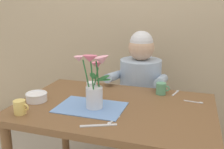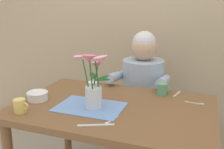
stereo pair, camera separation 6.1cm
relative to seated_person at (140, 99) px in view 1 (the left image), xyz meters
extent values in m
cube|color=tan|center=(-0.04, 0.43, 0.69)|extent=(4.00, 0.10, 2.50)
cube|color=brown|center=(-0.04, -0.62, 0.16)|extent=(1.20, 0.80, 0.04)
cylinder|color=brown|center=(-0.58, -0.28, -0.21)|extent=(0.06, 0.06, 0.70)
cylinder|color=brown|center=(0.50, -0.28, -0.21)|extent=(0.06, 0.06, 0.70)
cylinder|color=#4C4C56|center=(0.00, 0.00, -0.36)|extent=(0.30, 0.30, 0.40)
cylinder|color=#99ADC6|center=(0.00, 0.00, 0.09)|extent=(0.34, 0.34, 0.50)
sphere|color=tan|center=(0.00, 0.00, 0.44)|extent=(0.21, 0.21, 0.21)
sphere|color=silver|center=(0.00, 0.00, 0.48)|extent=(0.19, 0.19, 0.19)
cylinder|color=#99ADC6|center=(-0.19, -0.14, 0.22)|extent=(0.07, 0.33, 0.12)
cylinder|color=#99ADC6|center=(0.19, -0.14, 0.22)|extent=(0.07, 0.33, 0.12)
cube|color=#6B93D1|center=(-0.16, -0.70, 0.18)|extent=(0.40, 0.28, 0.00)
cylinder|color=silver|center=(-0.13, -0.70, 0.24)|extent=(0.10, 0.10, 0.13)
cylinder|color=#23602D|center=(-0.11, -0.69, 0.37)|extent=(0.01, 0.05, 0.20)
cone|color=pink|center=(-0.09, -0.69, 0.47)|extent=(0.10, 0.10, 0.06)
sphere|color=#E5D14C|center=(-0.09, -0.69, 0.48)|extent=(0.02, 0.02, 0.02)
cylinder|color=#23602D|center=(-0.13, -0.67, 0.35)|extent=(0.05, 0.04, 0.15)
cone|color=#DB6684|center=(-0.13, -0.64, 0.43)|extent=(0.08, 0.08, 0.04)
sphere|color=#E5D14C|center=(-0.13, -0.64, 0.43)|extent=(0.02, 0.02, 0.02)
cylinder|color=#23602D|center=(-0.18, -0.69, 0.37)|extent=(0.07, 0.05, 0.19)
cone|color=pink|center=(-0.23, -0.68, 0.47)|extent=(0.08, 0.08, 0.04)
sphere|color=#E5D14C|center=(-0.23, -0.68, 0.47)|extent=(0.02, 0.02, 0.02)
cylinder|color=#23602D|center=(-0.13, -0.74, 0.38)|extent=(0.02, 0.02, 0.23)
cone|color=#DB6684|center=(-0.12, -0.78, 0.50)|extent=(0.09, 0.09, 0.04)
sphere|color=#E5D14C|center=(-0.12, -0.78, 0.50)|extent=(0.02, 0.02, 0.02)
ellipsoid|color=#23602D|center=(-0.09, -0.65, 0.36)|extent=(0.09, 0.09, 0.03)
ellipsoid|color=#23602D|center=(-0.16, -0.64, 0.36)|extent=(0.08, 0.10, 0.03)
ellipsoid|color=#23602D|center=(-0.09, -0.66, 0.35)|extent=(0.09, 0.09, 0.02)
cylinder|color=white|center=(-0.53, -0.70, 0.20)|extent=(0.13, 0.13, 0.05)
torus|color=white|center=(-0.53, -0.70, 0.23)|extent=(0.14, 0.14, 0.01)
cube|color=silver|center=(-0.03, -0.91, 0.18)|extent=(0.18, 0.09, 0.00)
cylinder|color=silver|center=(-0.25, -0.46, 0.22)|extent=(0.07, 0.07, 0.08)
torus|color=silver|center=(-0.21, -0.46, 0.22)|extent=(0.04, 0.01, 0.04)
cylinder|color=#569970|center=(0.21, -0.33, 0.22)|extent=(0.07, 0.07, 0.08)
torus|color=#569970|center=(0.25, -0.33, 0.22)|extent=(0.04, 0.01, 0.04)
cylinder|color=#E5C666|center=(-0.50, -0.90, 0.22)|extent=(0.07, 0.07, 0.08)
torus|color=#E5C666|center=(-0.47, -0.90, 0.22)|extent=(0.04, 0.01, 0.04)
cube|color=silver|center=(0.03, -0.81, 0.18)|extent=(0.03, 0.10, 0.00)
ellipsoid|color=silver|center=(0.02, -0.87, 0.18)|extent=(0.03, 0.03, 0.01)
cube|color=silver|center=(0.42, -0.41, 0.18)|extent=(0.10, 0.02, 0.00)
ellipsoid|color=silver|center=(0.47, -0.42, 0.18)|extent=(0.03, 0.02, 0.01)
cube|color=silver|center=(0.31, -0.29, 0.18)|extent=(0.04, 0.10, 0.00)
ellipsoid|color=silver|center=(0.32, -0.24, 0.18)|extent=(0.03, 0.03, 0.01)
camera|label=1|loc=(0.40, -2.02, 0.78)|focal=41.10mm
camera|label=2|loc=(0.46, -2.00, 0.78)|focal=41.10mm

